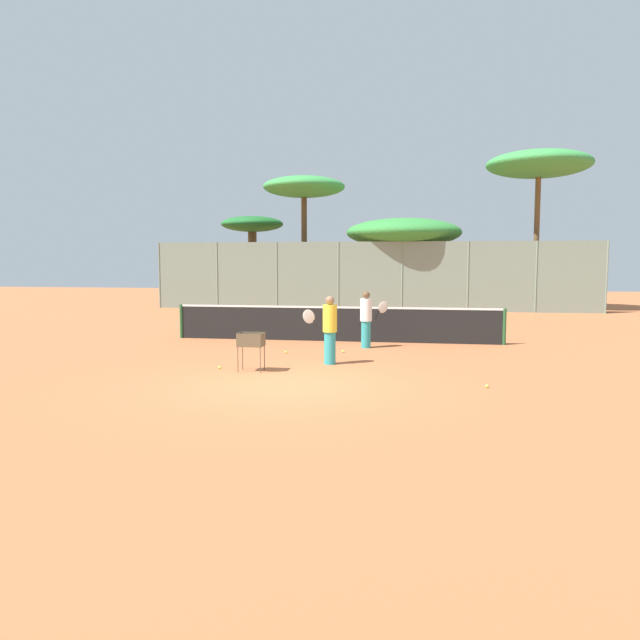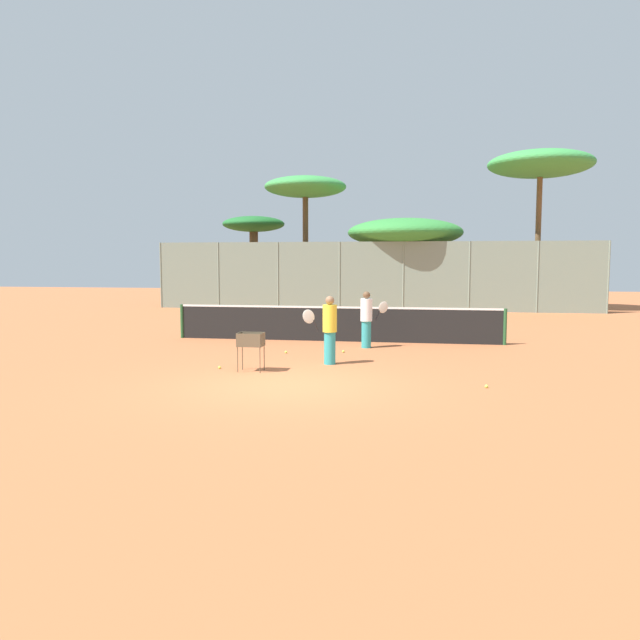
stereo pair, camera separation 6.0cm
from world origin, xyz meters
name	(u,v)px [view 2 (the right image)]	position (x,y,z in m)	size (l,w,h in m)	color
ground_plane	(287,385)	(0.00, 0.00, 0.00)	(80.00, 80.00, 0.00)	#B26038
tennis_net	(336,323)	(0.00, 6.81, 0.56)	(10.04, 0.10, 1.07)	#26592D
back_fence	(371,276)	(0.00, 18.63, 1.68)	(21.93, 0.08, 3.37)	gray
tree_0	(254,228)	(-7.06, 22.67, 4.30)	(3.52, 3.52, 4.94)	brown
tree_1	(540,165)	(8.01, 20.16, 7.03)	(5.01, 5.01, 7.71)	brown
tree_2	(305,189)	(-3.78, 21.22, 6.27)	(4.37, 4.37, 6.90)	brown
tree_3	(405,233)	(1.54, 20.78, 3.85)	(5.91, 5.91, 4.61)	brown
player_white_outfit	(367,319)	(1.05, 5.56, 0.82)	(0.80, 0.52, 1.60)	teal
player_red_cap	(329,329)	(0.44, 2.63, 0.84)	(0.82, 0.52, 1.63)	teal
ball_cart	(251,343)	(-1.14, 1.39, 0.64)	(0.56, 0.41, 0.87)	brown
tennis_ball_0	(343,351)	(0.52, 4.52, 0.03)	(0.07, 0.07, 0.07)	#D1E54C
tennis_ball_1	(486,386)	(3.88, 0.41, 0.03)	(0.07, 0.07, 0.07)	#D1E54C
tennis_ball_2	(286,352)	(-0.97, 4.15, 0.03)	(0.07, 0.07, 0.07)	#D1E54C
tennis_ball_3	(220,367)	(-1.94, 1.58, 0.03)	(0.07, 0.07, 0.07)	#D1E54C
parked_car	(500,296)	(6.39, 21.03, 0.66)	(4.20, 1.70, 1.60)	#232328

